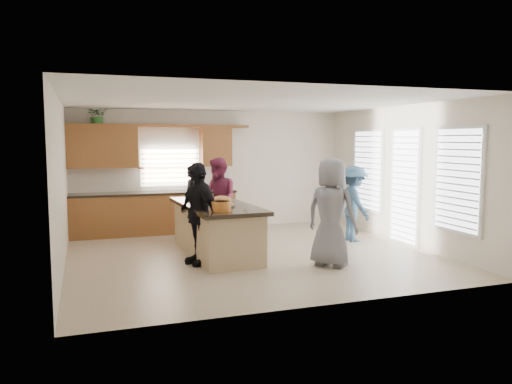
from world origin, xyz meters
name	(u,v)px	position (x,y,z in m)	size (l,w,h in m)	color
floor	(252,255)	(0.00, 0.00, 0.00)	(6.50, 6.50, 0.00)	#BEA88D
room_shell	(252,152)	(0.00, 0.00, 1.90)	(6.52, 6.02, 2.81)	silver
back_cabinetry	(152,193)	(-1.47, 2.73, 0.91)	(4.08, 0.66, 2.46)	#95552B
right_wall_glazing	(406,178)	(3.22, -0.13, 1.34)	(0.06, 4.00, 2.25)	white
island	(216,231)	(-0.63, 0.20, 0.45)	(1.26, 2.75, 0.95)	tan
platter_front	(224,205)	(-0.58, -0.19, 0.98)	(0.40, 0.40, 0.16)	black
platter_mid	(222,200)	(-0.45, 0.43, 0.98)	(0.44, 0.44, 0.18)	black
platter_back	(196,199)	(-0.86, 0.84, 0.98)	(0.34, 0.34, 0.14)	black
salad_bowl	(221,206)	(-0.78, -0.74, 1.04)	(0.33, 0.33, 0.16)	orange
clear_cup	(246,207)	(-0.34, -0.70, 1.00)	(0.09, 0.09, 0.10)	white
plate_stack	(204,197)	(-0.62, 1.17, 0.97)	(0.19, 0.19, 0.05)	#B087C5
flower_vase	(199,186)	(-0.67, 1.45, 1.17)	(0.14, 0.14, 0.41)	silver
potted_plant	(98,115)	(-2.57, 2.82, 2.64)	(0.43, 0.37, 0.48)	#2D6A2A
woman_left_back	(191,199)	(-0.62, 2.47, 0.77)	(0.56, 0.37, 1.54)	black
woman_left_mid	(219,199)	(-0.25, 1.46, 0.88)	(0.85, 0.66, 1.75)	maroon
woman_left_front	(198,213)	(-1.08, -0.36, 0.87)	(1.02, 0.43, 1.74)	black
woman_right_back	(354,204)	(2.41, 0.50, 0.79)	(1.02, 0.59, 1.58)	#3A5D7E
woman_right_front	(331,212)	(0.99, -1.22, 0.91)	(0.89, 0.58, 1.82)	slate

